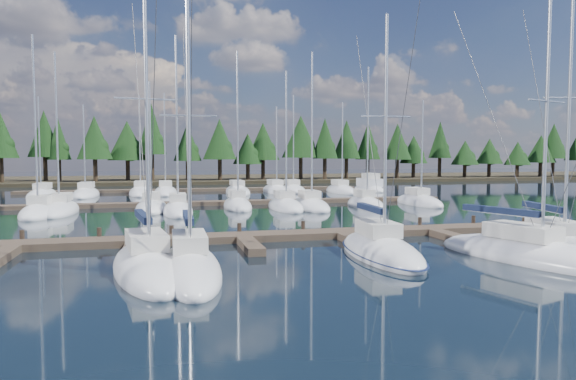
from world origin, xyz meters
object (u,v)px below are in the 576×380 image
object	(u,v)px
front_sailboat_3	(190,268)
front_sailboat_5	(530,255)
front_sailboat_6	(558,248)
main_dock	(244,239)
motor_yacht_right	(369,188)
front_sailboat_4	(381,251)
front_sailboat_2	(148,267)

from	to	relation	value
front_sailboat_3	front_sailboat_5	size ratio (longest dim) A/B	0.88
front_sailboat_6	main_dock	bearing A→B (deg)	154.03
motor_yacht_right	front_sailboat_6	bearing A→B (deg)	-101.09
front_sailboat_4	front_sailboat_6	world-z (taller)	front_sailboat_6
front_sailboat_3	front_sailboat_5	distance (m)	15.81
front_sailboat_5	motor_yacht_right	size ratio (longest dim) A/B	1.63
front_sailboat_4	front_sailboat_5	size ratio (longest dim) A/B	0.92
front_sailboat_6	front_sailboat_2	bearing A→B (deg)	178.31
main_dock	front_sailboat_3	world-z (taller)	front_sailboat_3
front_sailboat_3	main_dock	bearing A→B (deg)	65.20
main_dock	front_sailboat_3	distance (m)	8.15
main_dock	front_sailboat_3	size ratio (longest dim) A/B	3.68
front_sailboat_2	motor_yacht_right	size ratio (longest dim) A/B	1.59
main_dock	front_sailboat_4	bearing A→B (deg)	-43.66
front_sailboat_2	front_sailboat_4	xyz separation A→B (m)	(11.07, 1.00, -0.01)
front_sailboat_3	motor_yacht_right	xyz separation A→B (m)	(27.22, 45.48, 0.18)
front_sailboat_5	front_sailboat_6	distance (m)	2.79
front_sailboat_3	motor_yacht_right	size ratio (longest dim) A/B	1.44
front_sailboat_6	motor_yacht_right	world-z (taller)	front_sailboat_6
front_sailboat_2	front_sailboat_6	size ratio (longest dim) A/B	0.93
front_sailboat_3	motor_yacht_right	distance (m)	53.01
front_sailboat_2	front_sailboat_3	size ratio (longest dim) A/B	1.11
front_sailboat_2	motor_yacht_right	distance (m)	53.29
main_dock	motor_yacht_right	world-z (taller)	motor_yacht_right
front_sailboat_5	main_dock	bearing A→B (deg)	145.81
main_dock	front_sailboat_3	bearing A→B (deg)	-114.80
front_sailboat_3	front_sailboat_5	world-z (taller)	front_sailboat_5
front_sailboat_2	front_sailboat_5	distance (m)	17.58
front_sailboat_2	main_dock	bearing A→B (deg)	52.42
front_sailboat_5	motor_yacht_right	xyz separation A→B (m)	(11.44, 46.48, 0.18)
front_sailboat_3	front_sailboat_4	bearing A→B (deg)	10.49
main_dock	front_sailboat_5	xyz separation A→B (m)	(12.36, -8.40, 0.07)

